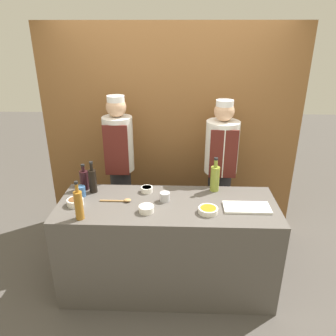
{
  "coord_description": "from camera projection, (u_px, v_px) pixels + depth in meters",
  "views": [
    {
      "loc": [
        0.1,
        -2.52,
        2.33
      ],
      "look_at": [
        0.0,
        0.14,
        1.18
      ],
      "focal_mm": 35.0,
      "sensor_mm": 36.0,
      "label": 1
    }
  ],
  "objects": [
    {
      "name": "sauce_bowl_orange",
      "position": [
        208.0,
        210.0,
        2.73
      ],
      "size": [
        0.17,
        0.17,
        0.05
      ],
      "color": "white",
      "rests_on": "counter"
    },
    {
      "name": "cutting_board",
      "position": [
        247.0,
        208.0,
        2.8
      ],
      "size": [
        0.4,
        0.19,
        0.02
      ],
      "color": "white",
      "rests_on": "counter"
    },
    {
      "name": "chef_left",
      "position": [
        120.0,
        168.0,
        3.5
      ],
      "size": [
        0.31,
        0.31,
        1.72
      ],
      "color": "#28282D",
      "rests_on": "ground_plane"
    },
    {
      "name": "sauce_bowl_brown",
      "position": [
        75.0,
        202.0,
        2.85
      ],
      "size": [
        0.14,
        0.14,
        0.06
      ],
      "color": "white",
      "rests_on": "counter"
    },
    {
      "name": "cup_blue",
      "position": [
        81.0,
        191.0,
        2.99
      ],
      "size": [
        0.08,
        0.08,
        0.1
      ],
      "color": "#386093",
      "rests_on": "counter"
    },
    {
      "name": "cabinet_wall",
      "position": [
        171.0,
        134.0,
        3.79
      ],
      "size": [
        2.87,
        0.18,
        2.4
      ],
      "color": "brown",
      "rests_on": "ground_plane"
    },
    {
      "name": "sauce_bowl_purple",
      "position": [
        146.0,
        209.0,
        2.74
      ],
      "size": [
        0.13,
        0.13,
        0.06
      ],
      "color": "white",
      "rests_on": "counter"
    },
    {
      "name": "chef_right",
      "position": [
        220.0,
        172.0,
        3.48
      ],
      "size": [
        0.34,
        0.34,
        1.68
      ],
      "color": "#28282D",
      "rests_on": "ground_plane"
    },
    {
      "name": "bottle_wine",
      "position": [
        84.0,
        180.0,
        3.1
      ],
      "size": [
        0.08,
        0.08,
        0.26
      ],
      "color": "black",
      "rests_on": "counter"
    },
    {
      "name": "bottle_amber",
      "position": [
        79.0,
        204.0,
        2.61
      ],
      "size": [
        0.07,
        0.07,
        0.33
      ],
      "color": "#9E661E",
      "rests_on": "counter"
    },
    {
      "name": "cup_steel",
      "position": [
        165.0,
        197.0,
        2.91
      ],
      "size": [
        0.09,
        0.09,
        0.08
      ],
      "color": "#B7B7BC",
      "rests_on": "counter"
    },
    {
      "name": "counter",
      "position": [
        167.0,
        246.0,
        3.06
      ],
      "size": [
        1.94,
        0.72,
        0.9
      ],
      "color": "#514C47",
      "rests_on": "ground_plane"
    },
    {
      "name": "sauce_bowl_green",
      "position": [
        147.0,
        189.0,
        3.08
      ],
      "size": [
        0.11,
        0.11,
        0.05
      ],
      "color": "white",
      "rests_on": "counter"
    },
    {
      "name": "bottle_oil",
      "position": [
        215.0,
        178.0,
        3.07
      ],
      "size": [
        0.08,
        0.08,
        0.33
      ],
      "color": "olive",
      "rests_on": "counter"
    },
    {
      "name": "wooden_spoon",
      "position": [
        121.0,
        200.0,
        2.91
      ],
      "size": [
        0.28,
        0.05,
        0.03
      ],
      "color": "#B2844C",
      "rests_on": "counter"
    },
    {
      "name": "bottle_soy",
      "position": [
        93.0,
        180.0,
        3.04
      ],
      "size": [
        0.07,
        0.07,
        0.31
      ],
      "color": "black",
      "rests_on": "counter"
    },
    {
      "name": "ground_plane",
      "position": [
        167.0,
        283.0,
        3.24
      ],
      "size": [
        14.0,
        14.0,
        0.0
      ],
      "primitive_type": "plane",
      "color": "#4C4742"
    }
  ]
}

